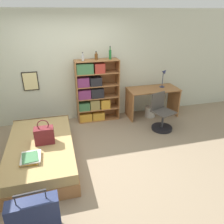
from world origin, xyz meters
The scene contains 14 objects.
ground_plane centered at (0.00, 0.00, 0.00)m, with size 14.00×14.00×0.00m, color gray.
wall_back centered at (0.00, 1.70, 1.30)m, with size 10.00×0.09×2.60m.
bed centered at (-0.72, 0.02, 0.20)m, with size 1.15×2.07×0.41m.
handbag centered at (-0.62, -0.03, 0.56)m, with size 0.33×0.19×0.45m.
book_stack_on_bed centered at (-0.83, -0.49, 0.44)m, with size 0.31×0.36×0.07m.
suitcase centered at (-0.74, -1.51, 0.28)m, with size 0.60×0.22×0.69m.
bookcase centered at (0.52, 1.47, 0.73)m, with size 1.03×0.35×1.51m.
bottle_green centered at (0.31, 1.43, 1.59)m, with size 0.06×0.06×0.19m.
bottle_brown centered at (0.63, 1.50, 1.59)m, with size 0.07×0.07×0.19m.
bottle_clear centered at (0.95, 1.46, 1.63)m, with size 0.06×0.06×0.30m.
desk centered at (2.04, 1.34, 0.52)m, with size 1.29×0.63×0.74m.
desk_lamp centered at (2.34, 1.39, 1.07)m, with size 0.17×0.13×0.49m.
desk_chair centered at (1.95, 0.59, 0.27)m, with size 0.56×0.56×0.85m.
waste_bin centered at (1.98, 1.28, 0.13)m, with size 0.27×0.27×0.27m.
Camera 1 is at (-0.32, -3.51, 2.51)m, focal length 35.00 mm.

